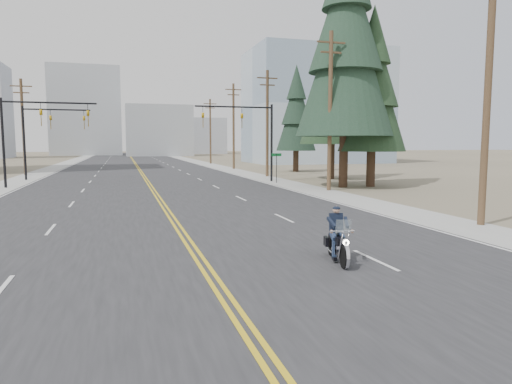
{
  "coord_description": "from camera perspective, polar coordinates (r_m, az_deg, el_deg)",
  "views": [
    {
      "loc": [
        -2.14,
        -7.74,
        3.48
      ],
      "look_at": [
        2.82,
        9.19,
        1.6
      ],
      "focal_mm": 32.0,
      "sensor_mm": 36.0,
      "label": 1
    }
  ],
  "objects": [
    {
      "name": "ground_plane",
      "position": [
        8.76,
        -0.85,
        -17.35
      ],
      "size": [
        400.0,
        400.0,
        0.0
      ],
      "primitive_type": "plane",
      "color": "#776D56",
      "rests_on": "ground"
    },
    {
      "name": "road",
      "position": [
        77.85,
        -14.78,
        3.33
      ],
      "size": [
        20.0,
        200.0,
        0.01
      ],
      "primitive_type": "cube",
      "color": "#303033",
      "rests_on": "ground"
    },
    {
      "name": "sidewalk_left",
      "position": [
        78.38,
        -23.22,
        3.06
      ],
      "size": [
        3.0,
        200.0,
        0.01
      ],
      "primitive_type": "cube",
      "color": "#A5A5A0",
      "rests_on": "ground"
    },
    {
      "name": "sidewalk_right",
      "position": [
        79.01,
        -6.4,
        3.53
      ],
      "size": [
        3.0,
        200.0,
        0.01
      ],
      "primitive_type": "cube",
      "color": "#A5A5A0",
      "rests_on": "ground"
    },
    {
      "name": "traffic_mast_left",
      "position": [
        40.35,
        -26.33,
        7.53
      ],
      "size": [
        7.1,
        0.26,
        7.0
      ],
      "color": "black",
      "rests_on": "ground"
    },
    {
      "name": "traffic_mast_right",
      "position": [
        41.29,
        -0.73,
        8.11
      ],
      "size": [
        7.1,
        0.26,
        7.0
      ],
      "color": "black",
      "rests_on": "ground"
    },
    {
      "name": "traffic_mast_far",
      "position": [
        48.3,
        -25.09,
        7.17
      ],
      "size": [
        6.1,
        0.26,
        7.0
      ],
      "color": "black",
      "rests_on": "ground"
    },
    {
      "name": "street_sign",
      "position": [
        39.94,
        2.58,
        3.67
      ],
      "size": [
        0.9,
        0.06,
        2.62
      ],
      "color": "black",
      "rests_on": "ground"
    },
    {
      "name": "utility_pole_a",
      "position": [
        21.62,
        27.0,
        11.41
      ],
      "size": [
        2.2,
        0.3,
        11.0
      ],
      "color": "brown",
      "rests_on": "ground"
    },
    {
      "name": "utility_pole_b",
      "position": [
        34.14,
        9.24,
        10.21
      ],
      "size": [
        2.2,
        0.3,
        11.5
      ],
      "color": "brown",
      "rests_on": "ground"
    },
    {
      "name": "utility_pole_c",
      "position": [
        48.08,
        1.42,
        8.77
      ],
      "size": [
        2.2,
        0.3,
        11.0
      ],
      "color": "brown",
      "rests_on": "ground"
    },
    {
      "name": "utility_pole_d",
      "position": [
        62.53,
        -2.82,
        8.38
      ],
      "size": [
        2.2,
        0.3,
        11.5
      ],
      "color": "brown",
      "rests_on": "ground"
    },
    {
      "name": "utility_pole_e",
      "position": [
        79.14,
        -5.73,
        7.69
      ],
      "size": [
        2.2,
        0.3,
        11.0
      ],
      "color": "brown",
      "rests_on": "ground"
    },
    {
      "name": "utility_pole_left",
      "position": [
        56.73,
        -27.1,
        7.44
      ],
      "size": [
        2.2,
        0.3,
        10.5
      ],
      "color": "brown",
      "rests_on": "ground"
    },
    {
      "name": "glass_building",
      "position": [
        85.16,
        7.46,
        10.43
      ],
      "size": [
        24.0,
        16.0,
        20.0
      ],
      "primitive_type": "cube",
      "color": "#9EB5CC",
      "rests_on": "ground"
    },
    {
      "name": "haze_bldg_b",
      "position": [
        133.18,
        -12.08,
        7.47
      ],
      "size": [
        18.0,
        14.0,
        14.0
      ],
      "primitive_type": "cube",
      "color": "#ADB2B7",
      "rests_on": "ground"
    },
    {
      "name": "haze_bldg_c",
      "position": [
        125.18,
        3.38,
        8.61
      ],
      "size": [
        16.0,
        12.0,
        18.0
      ],
      "primitive_type": "cube",
      "color": "#B7BCC6",
      "rests_on": "ground"
    },
    {
      "name": "haze_bldg_d",
      "position": [
        148.38,
        -20.41,
        9.39
      ],
      "size": [
        20.0,
        15.0,
        26.0
      ],
      "primitive_type": "cube",
      "color": "#ADB2B7",
      "rests_on": "ground"
    },
    {
      "name": "haze_bldg_e",
      "position": [
        160.08,
        -6.63,
        6.95
      ],
      "size": [
        14.0,
        14.0,
        12.0
      ],
      "primitive_type": "cube",
      "color": "#B7BCC6",
      "rests_on": "ground"
    },
    {
      "name": "motorcyclist",
      "position": [
        13.63,
        10.25,
        -5.3
      ],
      "size": [
        1.32,
        2.23,
        1.63
      ],
      "primitive_type": null,
      "rotation": [
        0.0,
        0.0,
        2.93
      ],
      "color": "black",
      "rests_on": "ground"
    },
    {
      "name": "conifer_near",
      "position": [
        37.89,
        11.18,
        18.38
      ],
      "size": [
        7.64,
        7.64,
        20.23
      ],
      "rotation": [
        0.0,
        0.0,
        0.02
      ],
      "color": "#382619",
      "rests_on": "ground"
    },
    {
      "name": "conifer_mid",
      "position": [
        38.29,
        14.41,
        12.99
      ],
      "size": [
        5.36,
        5.36,
        14.3
      ],
      "rotation": [
        0.0,
        0.0,
        -0.17
      ],
      "color": "#382619",
      "rests_on": "ground"
    },
    {
      "name": "conifer_tall",
      "position": [
        45.92,
        9.53,
        13.95
      ],
      "size": [
        6.16,
        6.16,
        17.11
      ],
      "rotation": [
        0.0,
        0.0,
        0.03
      ],
      "color": "#382619",
      "rests_on": "ground"
    },
    {
      "name": "conifer_far",
      "position": [
        56.97,
        5.06,
        10.09
      ],
      "size": [
        4.87,
        4.87,
        13.04
      ],
      "rotation": [
        0.0,
        0.0,
        -0.35
      ],
      "color": "#382619",
      "rests_on": "ground"
    }
  ]
}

